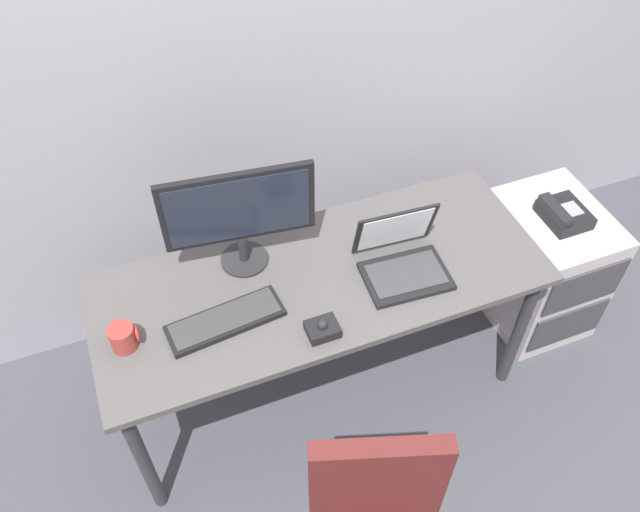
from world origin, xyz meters
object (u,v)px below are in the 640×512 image
(coffee_mug, at_px, (123,337))
(monitor_main, at_px, (239,213))
(desk_phone, at_px, (563,214))
(keyboard, at_px, (225,320))
(laptop, at_px, (402,259))
(trackball_mouse, at_px, (323,329))
(file_cabinet, at_px, (542,266))

(coffee_mug, bearing_deg, monitor_main, 24.62)
(desk_phone, distance_m, keyboard, 1.49)
(laptop, xyz_separation_m, trackball_mouse, (-0.38, -0.17, -0.03))
(laptop, bearing_deg, trackball_mouse, -156.24)
(monitor_main, xyz_separation_m, trackball_mouse, (0.15, -0.42, -0.23))
(laptop, bearing_deg, desk_phone, 5.34)
(laptop, xyz_separation_m, coffee_mug, (-1.02, 0.03, -0.01))
(monitor_main, bearing_deg, coffee_mug, -155.38)
(file_cabinet, bearing_deg, coffee_mug, -177.93)
(monitor_main, relative_size, keyboard, 1.29)
(monitor_main, xyz_separation_m, keyboard, (-0.15, -0.25, -0.24))
(laptop, relative_size, coffee_mug, 3.34)
(desk_phone, height_order, laptop, laptop)
(file_cabinet, distance_m, coffee_mug, 1.89)
(laptop, distance_m, trackball_mouse, 0.42)
(keyboard, bearing_deg, desk_phone, 3.09)
(desk_phone, bearing_deg, coffee_mug, -178.44)
(file_cabinet, height_order, desk_phone, desk_phone)
(keyboard, distance_m, laptop, 0.68)
(keyboard, bearing_deg, laptop, 0.44)
(file_cabinet, relative_size, trackball_mouse, 5.80)
(file_cabinet, height_order, laptop, laptop)
(file_cabinet, distance_m, keyboard, 1.55)
(trackball_mouse, xyz_separation_m, coffee_mug, (-0.64, 0.19, 0.02))
(desk_phone, xyz_separation_m, monitor_main, (-1.33, 0.17, 0.32))
(desk_phone, height_order, keyboard, keyboard)
(file_cabinet, height_order, monitor_main, monitor_main)
(desk_phone, bearing_deg, trackball_mouse, -168.40)
(desk_phone, relative_size, monitor_main, 0.37)
(keyboard, relative_size, coffee_mug, 4.29)
(laptop, relative_size, trackball_mouse, 2.98)
(monitor_main, height_order, laptop, monitor_main)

